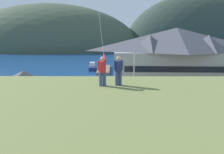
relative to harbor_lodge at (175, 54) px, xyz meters
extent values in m
plane|color=#66604C|center=(-13.40, -21.09, -5.83)|extent=(600.00, 600.00, 0.00)
cube|color=gray|center=(-13.40, -16.09, -5.78)|extent=(40.00, 20.00, 0.10)
cube|color=navy|center=(-13.40, 38.91, -5.82)|extent=(360.00, 84.00, 0.03)
ellipsoid|color=#42513D|center=(-53.72, 90.11, -5.83)|extent=(117.55, 63.72, 58.57)
ellipsoid|color=#2D3D33|center=(38.12, 91.56, -5.83)|extent=(87.50, 45.38, 69.46)
cube|color=#999E99|center=(0.00, 0.12, -2.66)|extent=(24.90, 10.98, 6.34)
cube|color=black|center=(-0.15, -5.05, -2.35)|extent=(20.91, 0.69, 1.10)
pyramid|color=#4C4C56|center=(0.00, 0.12, 2.81)|extent=(26.40, 12.04, 4.62)
pyramid|color=#4C4C56|center=(-5.58, -1.51, 2.14)|extent=(5.81, 5.81, 3.23)
pyramid|color=#4C4C56|center=(5.49, -1.84, 2.14)|extent=(5.81, 5.81, 3.23)
cube|color=#756B5B|center=(-24.74, -13.76, -4.32)|extent=(5.84, 5.76, 3.03)
pyramid|color=#47474C|center=(-24.74, -13.76, -1.91)|extent=(6.32, 6.33, 1.78)
cube|color=black|center=(-25.11, -16.30, -4.77)|extent=(1.10, 0.22, 2.12)
cube|color=#70604C|center=(-15.18, 12.47, -5.48)|extent=(3.20, 12.43, 0.70)
cube|color=navy|center=(-18.48, 14.42, -5.38)|extent=(2.52, 6.26, 0.90)
cube|color=navy|center=(-18.48, 14.42, -4.85)|extent=(2.44, 6.08, 0.16)
cube|color=silver|center=(-18.43, 13.96, -4.22)|extent=(1.53, 1.95, 1.10)
cube|color=#236633|center=(-5.76, -20.36, -5.01)|extent=(4.28, 1.99, 0.80)
cube|color=#1E562B|center=(-5.61, -20.35, -4.26)|extent=(2.17, 1.70, 0.70)
cube|color=black|center=(-5.61, -20.35, -4.30)|extent=(2.22, 1.73, 0.32)
cylinder|color=black|center=(-7.17, -19.50, -5.41)|extent=(0.65, 0.25, 0.64)
cylinder|color=black|center=(-7.08, -21.34, -5.41)|extent=(0.65, 0.25, 0.64)
cylinder|color=black|center=(-4.44, -19.38, -5.41)|extent=(0.65, 0.25, 0.64)
cylinder|color=black|center=(-4.35, -21.21, -5.41)|extent=(0.65, 0.25, 0.64)
cube|color=red|center=(0.02, -13.59, -5.01)|extent=(4.22, 1.85, 0.80)
cube|color=#B11A15|center=(0.17, -13.59, -4.26)|extent=(2.12, 1.62, 0.70)
cube|color=black|center=(0.17, -13.59, -4.30)|extent=(2.16, 1.66, 0.32)
cylinder|color=black|center=(-1.35, -12.68, -5.41)|extent=(0.64, 0.23, 0.64)
cylinder|color=black|center=(-1.33, -14.52, -5.41)|extent=(0.64, 0.23, 0.64)
cylinder|color=black|center=(1.38, -12.65, -5.41)|extent=(0.64, 0.23, 0.64)
cylinder|color=black|center=(1.40, -14.49, -5.41)|extent=(0.64, 0.23, 0.64)
cube|color=#236633|center=(-17.16, -20.09, -5.01)|extent=(4.35, 2.17, 0.80)
cube|color=#1E562B|center=(-17.30, -20.08, -4.26)|extent=(2.24, 1.78, 0.70)
cube|color=black|center=(-17.30, -20.08, -4.30)|extent=(2.28, 1.82, 0.32)
cylinder|color=black|center=(-15.88, -21.13, -5.41)|extent=(0.66, 0.28, 0.64)
cylinder|color=black|center=(-15.71, -19.30, -5.41)|extent=(0.66, 0.28, 0.64)
cylinder|color=black|center=(-18.60, -20.88, -5.41)|extent=(0.66, 0.28, 0.64)
cylinder|color=black|center=(-18.43, -19.05, -5.41)|extent=(0.66, 0.28, 0.64)
cube|color=black|center=(-4.53, -14.31, -5.01)|extent=(4.33, 2.12, 0.80)
cube|color=black|center=(-4.68, -14.32, -4.26)|extent=(2.22, 1.76, 0.70)
cube|color=black|center=(-4.68, -14.32, -4.30)|extent=(2.26, 1.80, 0.32)
cylinder|color=black|center=(-3.09, -15.12, -5.41)|extent=(0.66, 0.27, 0.64)
cylinder|color=black|center=(-3.24, -13.29, -5.41)|extent=(0.66, 0.27, 0.64)
cylinder|color=black|center=(-5.81, -15.33, -5.41)|extent=(0.66, 0.27, 0.64)
cylinder|color=black|center=(-5.96, -13.50, -5.41)|extent=(0.66, 0.27, 0.64)
cube|color=#B28923|center=(-9.27, -15.41, -5.01)|extent=(4.25, 1.92, 0.80)
cube|color=olive|center=(-9.12, -15.42, -4.26)|extent=(2.15, 1.66, 0.70)
cube|color=black|center=(-9.12, -15.42, -4.30)|extent=(2.19, 1.69, 0.32)
cylinder|color=black|center=(-10.61, -14.45, -5.41)|extent=(0.65, 0.24, 0.64)
cylinder|color=black|center=(-10.66, -16.29, -5.41)|extent=(0.65, 0.24, 0.64)
cylinder|color=black|center=(-7.88, -14.53, -5.41)|extent=(0.65, 0.24, 0.64)
cylinder|color=black|center=(-7.93, -16.37, -5.41)|extent=(0.65, 0.24, 0.64)
cube|color=silver|center=(-11.03, -20.60, -5.01)|extent=(4.29, 2.01, 0.80)
cube|color=beige|center=(-11.18, -20.59, -4.26)|extent=(2.18, 1.71, 0.70)
cube|color=black|center=(-11.18, -20.59, -4.30)|extent=(2.22, 1.74, 0.32)
cylinder|color=black|center=(-9.72, -21.59, -5.41)|extent=(0.65, 0.25, 0.64)
cylinder|color=black|center=(-9.62, -19.75, -5.41)|extent=(0.65, 0.25, 0.64)
cylinder|color=black|center=(-12.44, -21.45, -5.41)|extent=(0.65, 0.25, 0.64)
cylinder|color=black|center=(-12.35, -19.61, -5.41)|extent=(0.65, 0.25, 0.64)
cube|color=#9EA3A8|center=(-18.52, -14.24, -5.01)|extent=(4.22, 1.84, 0.80)
cube|color=gray|center=(-18.37, -14.24, -4.26)|extent=(2.12, 1.62, 0.70)
cube|color=black|center=(-18.37, -14.24, -4.30)|extent=(2.16, 1.65, 0.32)
cylinder|color=black|center=(-19.89, -13.33, -5.41)|extent=(0.64, 0.23, 0.64)
cylinder|color=black|center=(-19.88, -15.17, -5.41)|extent=(0.64, 0.23, 0.64)
cylinder|color=black|center=(-17.16, -13.31, -5.41)|extent=(0.64, 0.23, 0.64)
cylinder|color=black|center=(-17.15, -15.14, -5.41)|extent=(0.64, 0.23, 0.64)
cube|color=navy|center=(-22.46, -21.19, -5.01)|extent=(4.36, 2.20, 0.80)
cube|color=navy|center=(-22.61, -21.18, -4.26)|extent=(2.25, 1.80, 0.70)
cube|color=black|center=(-22.61, -21.18, -4.30)|extent=(2.29, 1.83, 0.32)
cylinder|color=black|center=(-21.19, -22.24, -5.41)|extent=(0.66, 0.28, 0.64)
cylinder|color=black|center=(-21.01, -20.41, -5.41)|extent=(0.66, 0.28, 0.64)
cylinder|color=black|center=(-23.73, -20.15, -5.41)|extent=(0.66, 0.28, 0.64)
cylinder|color=#ADADB2|center=(-9.48, -10.59, -2.18)|extent=(0.16, 0.16, 7.11)
cube|color=#4C4C51|center=(-9.48, -10.24, 1.28)|extent=(0.24, 0.70, 0.20)
cylinder|color=#384770|center=(-13.38, -28.15, 1.10)|extent=(0.20, 0.20, 0.82)
cylinder|color=#384770|center=(-13.17, -28.10, 1.10)|extent=(0.20, 0.20, 0.82)
cylinder|color=red|center=(-13.28, -28.13, 1.83)|extent=(0.40, 0.40, 0.64)
sphere|color=tan|center=(-13.28, -28.13, 2.31)|extent=(0.24, 0.24, 0.24)
cylinder|color=red|center=(-13.14, -27.91, 2.33)|extent=(0.22, 0.57, 0.43)
cylinder|color=red|center=(-13.49, -28.17, 1.90)|extent=(0.11, 0.11, 0.60)
cylinder|color=#384770|center=(-12.44, -28.00, 1.10)|extent=(0.20, 0.20, 0.82)
cylinder|color=#384770|center=(-12.23, -27.93, 1.10)|extent=(0.20, 0.20, 0.82)
cylinder|color=navy|center=(-12.33, -27.97, 1.83)|extent=(0.40, 0.40, 0.64)
sphere|color=tan|center=(-12.33, -27.97, 2.31)|extent=(0.24, 0.24, 0.24)
cylinder|color=navy|center=(-12.54, -28.04, 1.90)|extent=(0.11, 0.11, 0.60)
cylinder|color=navy|center=(-12.12, -27.89, 1.90)|extent=(0.11, 0.11, 0.60)
camera|label=1|loc=(-12.65, -39.22, 3.62)|focal=30.90mm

